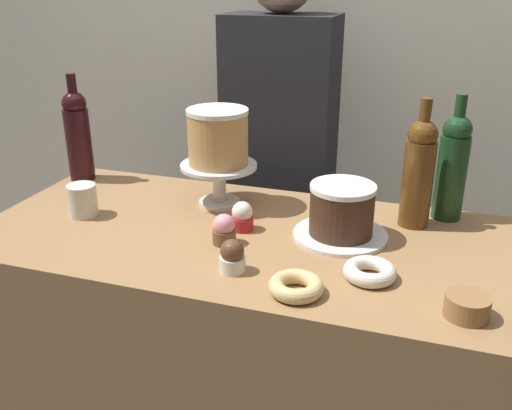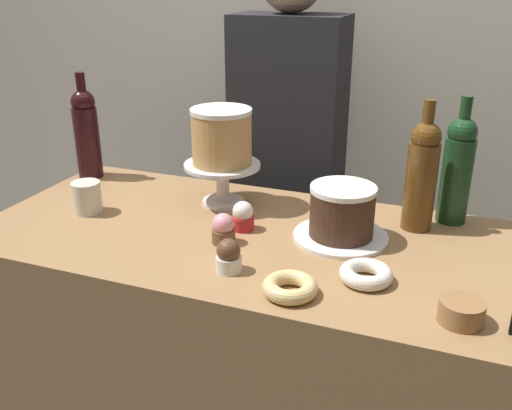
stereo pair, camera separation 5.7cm
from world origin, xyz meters
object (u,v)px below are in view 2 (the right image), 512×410
cupcake_vanilla (243,216)px  barista_figure (287,182)px  white_layer_cake (222,136)px  cupcake_strawberry (223,229)px  chocolate_round_cake (342,211)px  coffee_cup_ceramic (87,197)px  wine_bottle_dark_red (86,132)px  cupcake_chocolate (229,256)px  cookie_stack (461,311)px  cake_stand_pedestal (223,176)px  donut_sugar (366,274)px  donut_glazed (290,287)px  wine_bottle_green (457,168)px  wine_bottle_amber (422,174)px

cupcake_vanilla → barista_figure: size_ratio=0.05×
white_layer_cake → cupcake_strawberry: 0.29m
chocolate_round_cake → coffee_cup_ceramic: bearing=-173.0°
wine_bottle_dark_red → cupcake_vanilla: size_ratio=4.38×
cupcake_chocolate → cookie_stack: size_ratio=0.88×
cake_stand_pedestal → cookie_stack: size_ratio=2.48×
barista_figure → cookie_stack: bearing=-53.7°
cake_stand_pedestal → donut_sugar: cake_stand_pedestal is taller
white_layer_cake → chocolate_round_cake: (0.36, -0.10, -0.12)m
cookie_stack → barista_figure: size_ratio=0.05×
cake_stand_pedestal → cupcake_vanilla: (0.12, -0.14, -0.05)m
cake_stand_pedestal → cupcake_chocolate: (0.17, -0.34, -0.05)m
donut_glazed → barista_figure: barista_figure is taller
wine_bottle_dark_red → wine_bottle_green: bearing=2.3°
white_layer_cake → chocolate_round_cake: white_layer_cake is taller
cupcake_strawberry → cake_stand_pedestal: bearing=114.3°
chocolate_round_cake → cake_stand_pedestal: bearing=164.1°
donut_glazed → barista_figure: size_ratio=0.07×
white_layer_cake → donut_glazed: bearing=-50.6°
chocolate_round_cake → cupcake_chocolate: bearing=-128.1°
cake_stand_pedestal → chocolate_round_cake: bearing=-15.9°
chocolate_round_cake → cupcake_vanilla: 0.25m
wine_bottle_green → donut_sugar: size_ratio=2.91×
cupcake_vanilla → cookie_stack: bearing=-23.8°
wine_bottle_amber → cupcake_vanilla: size_ratio=4.38×
donut_glazed → cookie_stack: (0.32, 0.02, 0.01)m
coffee_cup_ceramic → barista_figure: size_ratio=0.05×
donut_sugar → coffee_cup_ceramic: (-0.77, 0.10, 0.03)m
cupcake_chocolate → donut_glazed: cupcake_chocolate is taller
wine_bottle_dark_red → donut_glazed: 0.93m
coffee_cup_ceramic → wine_bottle_green: bearing=17.5°
cake_stand_pedestal → donut_sugar: size_ratio=1.86×
wine_bottle_amber → cake_stand_pedestal: bearing=-176.8°
cake_stand_pedestal → cupcake_vanilla: bearing=-49.8°
cake_stand_pedestal → wine_bottle_amber: 0.52m
wine_bottle_amber → wine_bottle_dark_red: (-1.00, 0.03, 0.00)m
wine_bottle_dark_red → barista_figure: 0.69m
cookie_stack → cupcake_strawberry: bearing=164.9°
cupcake_chocolate → coffee_cup_ceramic: (-0.48, 0.16, 0.01)m
white_layer_cake → donut_sugar: size_ratio=1.46×
wine_bottle_dark_red → donut_sugar: bearing=-20.2°
white_layer_cake → donut_sugar: bearing=-32.1°
white_layer_cake → cookie_stack: (0.64, -0.37, -0.17)m
white_layer_cake → donut_glazed: white_layer_cake is taller
cupcake_strawberry → donut_glazed: bearing=-37.3°
donut_glazed → cookie_stack: 0.32m
white_layer_cake → cake_stand_pedestal: bearing=0.0°
donut_glazed → donut_sugar: 0.17m
wine_bottle_amber → donut_sugar: (-0.07, -0.31, -0.13)m
wine_bottle_dark_red → cookie_stack: 1.21m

